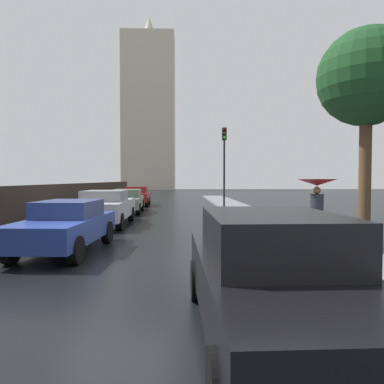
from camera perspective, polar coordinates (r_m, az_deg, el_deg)
ground at (r=8.21m, az=-12.04°, el=-11.35°), size 120.00×120.00×0.00m
sidewalk_strip at (r=8.90m, az=22.95°, el=-9.95°), size 2.20×60.00×0.14m
car_black_near_kerb at (r=4.27m, az=12.65°, el=-13.37°), size 1.74×4.35×1.51m
car_green_mid_road at (r=20.17m, az=-10.67°, el=-1.32°), size 1.90×4.58×1.33m
car_red_far_ahead at (r=25.33m, az=-9.07°, el=-0.61°), size 1.89×3.92×1.40m
car_blue_behind_camera at (r=9.71m, az=-19.97°, el=-5.16°), size 1.90×4.09×1.34m
car_silver_far_lane at (r=14.83m, az=-14.00°, el=-2.42°), size 1.92×4.50×1.45m
pedestrian_with_umbrella_near at (r=10.27m, az=19.83°, el=-0.08°), size 1.07×1.07×1.77m
traffic_light at (r=21.49m, az=5.33°, el=6.37°), size 0.26×0.39×4.93m
street_tree_near at (r=11.97m, az=26.77°, el=16.23°), size 2.87×2.87×6.37m
distant_tower at (r=68.42m, az=-6.99°, el=12.75°), size 9.74×8.90×32.60m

